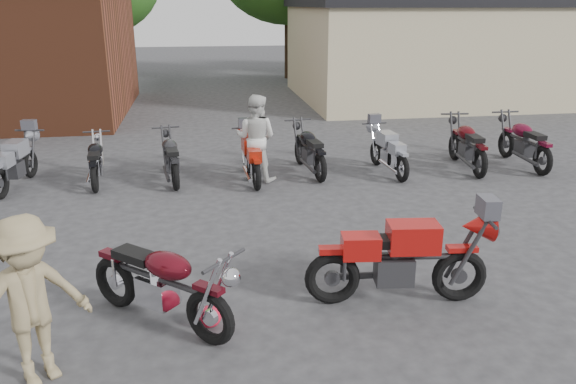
{
  "coord_description": "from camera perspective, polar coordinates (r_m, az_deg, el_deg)",
  "views": [
    {
      "loc": [
        -0.53,
        -6.41,
        3.6
      ],
      "look_at": [
        0.73,
        1.5,
        0.9
      ],
      "focal_mm": 35.0,
      "sensor_mm": 36.0,
      "label": 1
    }
  ],
  "objects": [
    {
      "name": "ground",
      "position": [
        7.37,
        -3.81,
        -10.64
      ],
      "size": [
        90.0,
        90.0,
        0.0
      ],
      "primitive_type": "plane",
      "color": "#333235"
    },
    {
      "name": "stucco_building",
      "position": [
        23.31,
        14.18,
        13.54
      ],
      "size": [
        10.0,
        8.0,
        3.5
      ],
      "primitive_type": "cube",
      "color": "tan",
      "rests_on": "ground"
    },
    {
      "name": "tree_1",
      "position": [
        28.76,
        -18.93,
        17.89
      ],
      "size": [
        5.92,
        5.92,
        7.4
      ],
      "primitive_type": null,
      "color": "#255316",
      "rests_on": "ground"
    },
    {
      "name": "vintage_motorcycle",
      "position": [
        6.66,
        -12.78,
        -8.54
      ],
      "size": [
        2.03,
        1.92,
        1.22
      ],
      "primitive_type": null,
      "rotation": [
        0.0,
        0.0,
        -0.73
      ],
      "color": "#4B0912",
      "rests_on": "ground"
    },
    {
      "name": "sportbike",
      "position": [
        7.11,
        11.42,
        -6.37
      ],
      "size": [
        2.28,
        0.98,
        1.28
      ],
      "primitive_type": null,
      "rotation": [
        0.0,
        0.0,
        -0.12
      ],
      "color": "#B8120F",
      "rests_on": "ground"
    },
    {
      "name": "helmet",
      "position": [
        6.77,
        -7.97,
        -12.41
      ],
      "size": [
        0.33,
        0.33,
        0.26
      ],
      "primitive_type": "ellipsoid",
      "rotation": [
        0.0,
        0.0,
        0.2
      ],
      "color": "red",
      "rests_on": "ground"
    },
    {
      "name": "person_light",
      "position": [
        11.85,
        -3.28,
        5.5
      ],
      "size": [
        1.11,
        1.02,
        1.83
      ],
      "primitive_type": "imported",
      "rotation": [
        0.0,
        0.0,
        2.67
      ],
      "color": "silver",
      "rests_on": "ground"
    },
    {
      "name": "person_tan",
      "position": [
        6.02,
        -24.68,
        -10.1
      ],
      "size": [
        1.3,
        1.19,
        1.76
      ],
      "primitive_type": "imported",
      "rotation": [
        0.0,
        0.0,
        0.62
      ],
      "color": "#94825B",
      "rests_on": "ground"
    },
    {
      "name": "row_bike_1",
      "position": [
        12.71,
        -26.0,
        2.9
      ],
      "size": [
        0.89,
        2.01,
        1.13
      ],
      "primitive_type": null,
      "rotation": [
        0.0,
        0.0,
        1.44
      ],
      "color": "gray",
      "rests_on": "ground"
    },
    {
      "name": "row_bike_2",
      "position": [
        12.39,
        -18.94,
        3.22
      ],
      "size": [
        0.75,
        1.85,
        1.04
      ],
      "primitive_type": null,
      "rotation": [
        0.0,
        0.0,
        1.66
      ],
      "color": "black",
      "rests_on": "ground"
    },
    {
      "name": "row_bike_3",
      "position": [
        12.14,
        -11.82,
        3.68
      ],
      "size": [
        0.89,
        1.97,
        1.1
      ],
      "primitive_type": null,
      "rotation": [
        0.0,
        0.0,
        1.71
      ],
      "color": "#242426",
      "rests_on": "ground"
    },
    {
      "name": "row_bike_4",
      "position": [
        11.91,
        -3.77,
        3.72
      ],
      "size": [
        0.72,
        1.91,
        1.09
      ],
      "primitive_type": null,
      "rotation": [
        0.0,
        0.0,
        1.63
      ],
      "color": "#AF210E",
      "rests_on": "ground"
    },
    {
      "name": "row_bike_5",
      "position": [
        12.45,
        2.18,
        4.56
      ],
      "size": [
        0.89,
        2.05,
        1.15
      ],
      "primitive_type": null,
      "rotation": [
        0.0,
        0.0,
        1.69
      ],
      "color": "black",
      "rests_on": "ground"
    },
    {
      "name": "row_bike_6",
      "position": [
        12.62,
        10.16,
        4.3
      ],
      "size": [
        0.79,
        1.91,
        1.08
      ],
      "primitive_type": null,
      "rotation": [
        0.0,
        0.0,
        1.67
      ],
      "color": "#90939E",
      "rests_on": "ground"
    },
    {
      "name": "row_bike_7",
      "position": [
        13.4,
        17.76,
        4.84
      ],
      "size": [
        0.88,
        2.16,
        1.22
      ],
      "primitive_type": null,
      "rotation": [
        0.0,
        0.0,
        1.48
      ],
      "color": "#49090E",
      "rests_on": "ground"
    },
    {
      "name": "row_bike_8",
      "position": [
        14.07,
        22.86,
        4.91
      ],
      "size": [
        0.71,
        2.12,
        1.23
      ],
      "primitive_type": null,
      "rotation": [
        0.0,
        0.0,
        1.56
      ],
      "color": "#5A0B22",
      "rests_on": "ground"
    }
  ]
}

